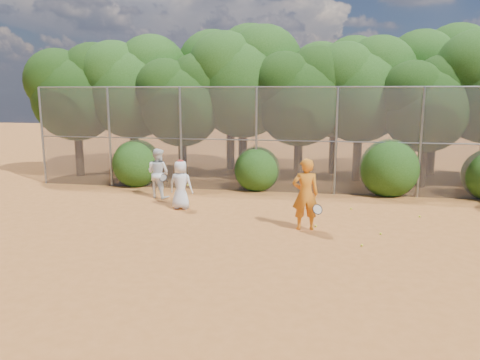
# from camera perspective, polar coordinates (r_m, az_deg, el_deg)

# --- Properties ---
(ground) EXTENTS (80.00, 80.00, 0.00)m
(ground) POSITION_cam_1_polar(r_m,az_deg,el_deg) (12.41, 2.53, -7.29)
(ground) COLOR #AA5E26
(ground) RESTS_ON ground
(fence_back) EXTENTS (20.05, 0.09, 4.03)m
(fence_back) POSITION_cam_1_polar(r_m,az_deg,el_deg) (17.86, 4.79, 4.99)
(fence_back) COLOR gray
(fence_back) RESTS_ON ground
(tree_0) EXTENTS (4.38, 3.81, 6.00)m
(tree_0) POSITION_cam_1_polar(r_m,az_deg,el_deg) (22.59, -19.28, 10.42)
(tree_0) COLOR black
(tree_0) RESTS_ON ground
(tree_1) EXTENTS (4.64, 4.03, 6.35)m
(tree_1) POSITION_cam_1_polar(r_m,az_deg,el_deg) (21.94, -12.84, 11.36)
(tree_1) COLOR black
(tree_1) RESTS_ON ground
(tree_2) EXTENTS (3.99, 3.47, 5.47)m
(tree_2) POSITION_cam_1_polar(r_m,az_deg,el_deg) (20.43, -7.00, 9.98)
(tree_2) COLOR black
(tree_2) RESTS_ON ground
(tree_3) EXTENTS (4.89, 4.26, 6.70)m
(tree_3) POSITION_cam_1_polar(r_m,az_deg,el_deg) (20.84, 0.55, 12.30)
(tree_3) COLOR black
(tree_3) RESTS_ON ground
(tree_4) EXTENTS (4.19, 3.64, 5.73)m
(tree_4) POSITION_cam_1_polar(r_m,az_deg,el_deg) (19.96, 7.44, 10.45)
(tree_4) COLOR black
(tree_4) RESTS_ON ground
(tree_5) EXTENTS (4.51, 3.92, 6.17)m
(tree_5) POSITION_cam_1_polar(r_m,az_deg,el_deg) (20.79, 14.61, 11.01)
(tree_5) COLOR black
(tree_5) RESTS_ON ground
(tree_6) EXTENTS (3.86, 3.36, 5.29)m
(tree_6) POSITION_cam_1_polar(r_m,az_deg,el_deg) (20.13, 21.91, 8.95)
(tree_6) COLOR black
(tree_6) RESTS_ON ground
(tree_9) EXTENTS (4.83, 4.20, 6.62)m
(tree_9) POSITION_cam_1_polar(r_m,az_deg,el_deg) (24.46, -12.93, 11.68)
(tree_9) COLOR black
(tree_9) RESTS_ON ground
(tree_10) EXTENTS (5.15, 4.48, 7.06)m
(tree_10) POSITION_cam_1_polar(r_m,az_deg,el_deg) (23.19, -1.00, 12.73)
(tree_10) COLOR black
(tree_10) RESTS_ON ground
(tree_11) EXTENTS (4.64, 4.03, 6.35)m
(tree_11) POSITION_cam_1_polar(r_m,az_deg,el_deg) (22.34, 11.72, 11.39)
(tree_11) COLOR black
(tree_11) RESTS_ON ground
(tree_12) EXTENTS (5.02, 4.37, 6.88)m
(tree_12) POSITION_cam_1_polar(r_m,az_deg,el_deg) (23.49, 22.99, 11.58)
(tree_12) COLOR black
(tree_12) RESTS_ON ground
(bush_0) EXTENTS (2.00, 2.00, 2.00)m
(bush_0) POSITION_cam_1_polar(r_m,az_deg,el_deg) (19.72, -12.46, 2.24)
(bush_0) COLOR #1B4210
(bush_0) RESTS_ON ground
(bush_1) EXTENTS (1.80, 1.80, 1.80)m
(bush_1) POSITION_cam_1_polar(r_m,az_deg,el_deg) (18.41, 2.09, 1.57)
(bush_1) COLOR #1B4210
(bush_1) RESTS_ON ground
(bush_2) EXTENTS (2.20, 2.20, 2.20)m
(bush_2) POSITION_cam_1_polar(r_m,az_deg,el_deg) (18.37, 17.73, 1.67)
(bush_2) COLOR #1B4210
(bush_2) RESTS_ON ground
(player_yellow) EXTENTS (0.94, 0.66, 2.03)m
(player_yellow) POSITION_cam_1_polar(r_m,az_deg,el_deg) (13.17, 7.97, -1.74)
(player_yellow) COLOR orange
(player_yellow) RESTS_ON ground
(player_teen) EXTENTS (0.83, 0.58, 1.65)m
(player_teen) POSITION_cam_1_polar(r_m,az_deg,el_deg) (15.53, -7.23, -0.55)
(player_teen) COLOR silver
(player_teen) RESTS_ON ground
(player_white) EXTENTS (1.05, 0.93, 1.81)m
(player_white) POSITION_cam_1_polar(r_m,az_deg,el_deg) (17.29, -9.95, 0.83)
(player_white) COLOR white
(player_white) RESTS_ON ground
(ball_0) EXTENTS (0.07, 0.07, 0.07)m
(ball_0) POSITION_cam_1_polar(r_m,az_deg,el_deg) (13.68, 9.21, -5.55)
(ball_0) COLOR yellow
(ball_0) RESTS_ON ground
(ball_1) EXTENTS (0.07, 0.07, 0.07)m
(ball_1) POSITION_cam_1_polar(r_m,az_deg,el_deg) (15.53, 21.05, -4.16)
(ball_1) COLOR yellow
(ball_1) RESTS_ON ground
(ball_2) EXTENTS (0.07, 0.07, 0.07)m
(ball_2) POSITION_cam_1_polar(r_m,az_deg,el_deg) (12.27, 14.63, -7.70)
(ball_2) COLOR yellow
(ball_2) RESTS_ON ground
(ball_3) EXTENTS (0.07, 0.07, 0.07)m
(ball_3) POSITION_cam_1_polar(r_m,az_deg,el_deg) (13.36, 16.78, -6.28)
(ball_3) COLOR yellow
(ball_3) RESTS_ON ground
(ball_4) EXTENTS (0.07, 0.07, 0.07)m
(ball_4) POSITION_cam_1_polar(r_m,az_deg,el_deg) (13.65, 7.31, -5.53)
(ball_4) COLOR yellow
(ball_4) RESTS_ON ground
(ball_5) EXTENTS (0.07, 0.07, 0.07)m
(ball_5) POSITION_cam_1_polar(r_m,az_deg,el_deg) (15.86, 13.39, -3.42)
(ball_5) COLOR yellow
(ball_5) RESTS_ON ground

